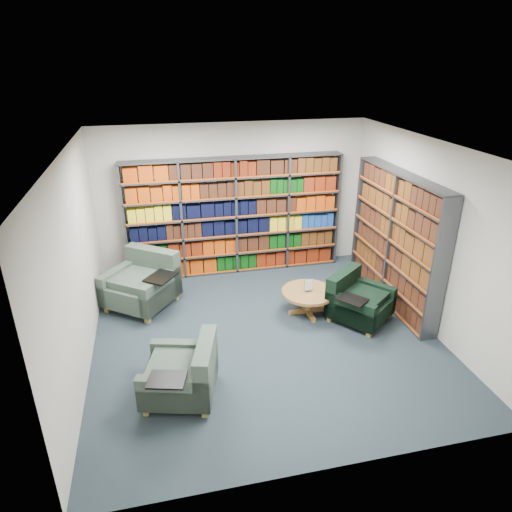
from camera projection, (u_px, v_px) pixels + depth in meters
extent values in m
cube|color=black|center=(265.00, 335.00, 6.89)|extent=(5.00, 5.00, 0.01)
cube|color=white|center=(267.00, 148.00, 5.75)|extent=(5.00, 5.00, 0.01)
cube|color=#B5B0A5|center=(233.00, 199.00, 8.55)|extent=(5.00, 0.01, 2.80)
cube|color=#B5B0A5|center=(333.00, 358.00, 4.09)|extent=(5.00, 0.01, 2.80)
cube|color=#B5B0A5|center=(75.00, 267.00, 5.81)|extent=(0.01, 5.00, 2.80)
cube|color=#B5B0A5|center=(428.00, 235.00, 6.83)|extent=(0.01, 5.00, 2.80)
cube|color=#47494F|center=(235.00, 217.00, 8.53)|extent=(4.00, 0.28, 2.20)
cube|color=silver|center=(234.00, 214.00, 8.64)|extent=(4.00, 0.02, 2.20)
cube|color=#D84C0A|center=(237.00, 219.00, 8.41)|extent=(4.00, 0.01, 2.20)
cube|color=#35180D|center=(236.00, 261.00, 8.90)|extent=(3.88, 0.21, 0.29)
cube|color=#063509|center=(236.00, 244.00, 8.75)|extent=(3.88, 0.21, 0.29)
cube|color=black|center=(235.00, 226.00, 8.60)|extent=(3.88, 0.21, 0.29)
cube|color=gold|center=(235.00, 208.00, 8.45)|extent=(3.88, 0.21, 0.29)
cube|color=#A03506|center=(235.00, 188.00, 8.31)|extent=(3.88, 0.21, 0.29)
cube|color=#A03506|center=(234.00, 168.00, 8.16)|extent=(3.88, 0.21, 0.29)
cube|color=#47494F|center=(395.00, 240.00, 7.46)|extent=(0.28, 2.50, 2.20)
cube|color=silver|center=(402.00, 240.00, 7.48)|extent=(0.02, 2.50, 2.20)
cube|color=#D84C0A|center=(388.00, 241.00, 7.43)|extent=(0.02, 2.50, 2.20)
cube|color=#35180D|center=(389.00, 290.00, 7.83)|extent=(0.21, 2.38, 0.29)
cube|color=#48250D|center=(391.00, 271.00, 7.68)|extent=(0.21, 2.38, 0.29)
cube|color=#35180D|center=(394.00, 251.00, 7.53)|extent=(0.21, 2.38, 0.29)
cube|color=#35180D|center=(397.00, 230.00, 7.38)|extent=(0.21, 2.38, 0.29)
cube|color=#48250D|center=(400.00, 208.00, 7.23)|extent=(0.21, 2.38, 0.29)
cube|color=#35180D|center=(403.00, 186.00, 7.08)|extent=(0.21, 2.38, 0.29)
cube|color=#0A2A3A|center=(141.00, 290.00, 7.59)|extent=(1.38, 1.38, 0.35)
cube|color=#0A2A3A|center=(154.00, 270.00, 7.82)|extent=(0.92, 0.77, 0.79)
cube|color=#0A2A3A|center=(120.00, 281.00, 7.71)|extent=(0.71, 0.88, 0.52)
cube|color=#0A2A3A|center=(161.00, 291.00, 7.40)|extent=(0.71, 0.88, 0.52)
cube|color=black|center=(161.00, 277.00, 7.22)|extent=(0.59, 0.61, 0.03)
cube|color=olive|center=(107.00, 309.00, 7.50)|extent=(0.11, 0.11, 0.11)
cube|color=olive|center=(148.00, 319.00, 7.20)|extent=(0.11, 0.11, 0.11)
cube|color=olive|center=(138.00, 288.00, 8.17)|extent=(0.11, 0.11, 0.11)
cube|color=olive|center=(176.00, 297.00, 7.87)|extent=(0.11, 0.11, 0.11)
cube|color=black|center=(360.00, 306.00, 7.20)|extent=(1.16, 1.16, 0.29)
cube|color=black|center=(343.00, 290.00, 7.31)|extent=(0.77, 0.66, 0.66)
cube|color=black|center=(350.00, 311.00, 6.93)|extent=(0.61, 0.73, 0.44)
cube|color=black|center=(371.00, 294.00, 7.42)|extent=(0.61, 0.73, 0.44)
cube|color=black|center=(352.00, 299.00, 6.77)|extent=(0.50, 0.51, 0.02)
cube|color=olive|center=(369.00, 334.00, 6.85)|extent=(0.09, 0.09, 0.09)
cube|color=olive|center=(388.00, 315.00, 7.33)|extent=(0.09, 0.09, 0.09)
cube|color=olive|center=(329.00, 318.00, 7.24)|extent=(0.09, 0.09, 0.09)
cube|color=olive|center=(350.00, 302.00, 7.72)|extent=(0.09, 0.09, 0.09)
cube|color=#0A2A3A|center=(180.00, 379.00, 5.59)|extent=(1.04, 1.04, 0.30)
cube|color=#0A2A3A|center=(206.00, 367.00, 5.50)|extent=(0.40, 0.87, 0.68)
cube|color=#0A2A3A|center=(185.00, 356.00, 5.88)|extent=(0.85, 0.35, 0.45)
cube|color=#0A2A3A|center=(174.00, 394.00, 5.23)|extent=(0.85, 0.35, 0.45)
cube|color=black|center=(167.00, 380.00, 5.09)|extent=(0.48, 0.42, 0.02)
cube|color=olive|center=(160.00, 373.00, 6.00)|extent=(0.08, 0.08, 0.09)
cube|color=olive|center=(146.00, 411.00, 5.36)|extent=(0.08, 0.08, 0.09)
cube|color=olive|center=(212.00, 374.00, 5.97)|extent=(0.08, 0.08, 0.09)
cube|color=olive|center=(205.00, 413.00, 5.34)|extent=(0.08, 0.08, 0.09)
cylinder|color=#935936|center=(308.00, 292.00, 7.33)|extent=(0.86, 0.86, 0.05)
cylinder|color=#935936|center=(308.00, 303.00, 7.41)|extent=(0.11, 0.11, 0.34)
cube|color=#935936|center=(307.00, 311.00, 7.47)|extent=(0.62, 0.08, 0.06)
cube|color=#935936|center=(307.00, 311.00, 7.47)|extent=(0.08, 0.62, 0.06)
cube|color=black|center=(308.00, 291.00, 7.32)|extent=(0.10, 0.05, 0.01)
cube|color=white|center=(309.00, 285.00, 7.28)|extent=(0.13, 0.01, 0.19)
cube|color=#145926|center=(308.00, 285.00, 7.28)|extent=(0.15, 0.00, 0.21)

